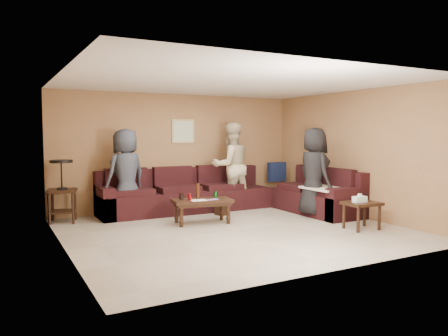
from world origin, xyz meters
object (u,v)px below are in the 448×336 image
at_px(side_table_right, 361,206).
at_px(person_right, 314,172).
at_px(coffee_table, 202,203).
at_px(sectional_sofa, 233,197).
at_px(end_table_left, 62,190).
at_px(person_left, 126,174).
at_px(waste_bin, 222,209).
at_px(person_middle, 231,166).

relative_size(side_table_right, person_right, 0.35).
xyz_separation_m(coffee_table, person_right, (2.26, -0.43, 0.50)).
distance_m(coffee_table, side_table_right, 2.82).
xyz_separation_m(coffee_table, side_table_right, (2.21, -1.75, 0.03)).
bearing_deg(sectional_sofa, person_right, -44.16).
bearing_deg(sectional_sofa, side_table_right, -65.18).
bearing_deg(end_table_left, person_right, -21.16).
xyz_separation_m(coffee_table, person_left, (-1.09, 1.13, 0.49)).
bearing_deg(side_table_right, end_table_left, 145.49).
relative_size(coffee_table, person_left, 0.66).
bearing_deg(coffee_table, person_left, 133.98).
distance_m(waste_bin, person_right, 1.99).
bearing_deg(person_right, side_table_right, -176.96).
height_order(end_table_left, waste_bin, end_table_left).
bearing_deg(person_right, person_left, 70.15).
relative_size(sectional_sofa, coffee_table, 4.05).
bearing_deg(person_left, coffee_table, 112.96).
bearing_deg(waste_bin, coffee_table, -141.96).
xyz_separation_m(sectional_sofa, person_right, (1.20, -1.16, 0.56)).
height_order(coffee_table, end_table_left, end_table_left).
height_order(person_middle, person_right, person_middle).
xyz_separation_m(sectional_sofa, person_left, (-2.15, 0.40, 0.55)).
height_order(sectional_sofa, end_table_left, end_table_left).
bearing_deg(waste_bin, person_right, -32.27).
distance_m(waste_bin, person_middle, 1.13).
relative_size(waste_bin, person_left, 0.15).
bearing_deg(end_table_left, person_left, -8.86).
distance_m(side_table_right, waste_bin, 2.76).
bearing_deg(person_left, person_right, 133.97).
bearing_deg(coffee_table, person_right, -10.80).
relative_size(coffee_table, person_right, 0.65).
height_order(coffee_table, waste_bin, coffee_table).
height_order(sectional_sofa, waste_bin, sectional_sofa).
distance_m(sectional_sofa, end_table_left, 3.37).
bearing_deg(coffee_table, person_middle, 42.39).
bearing_deg(end_table_left, sectional_sofa, -9.96).
distance_m(sectional_sofa, side_table_right, 2.74).
height_order(end_table_left, person_left, person_left).
xyz_separation_m(end_table_left, person_left, (1.16, -0.18, 0.26)).
bearing_deg(end_table_left, waste_bin, -14.49).
relative_size(end_table_left, waste_bin, 4.55).
bearing_deg(person_middle, waste_bin, 48.65).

